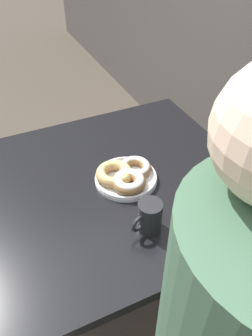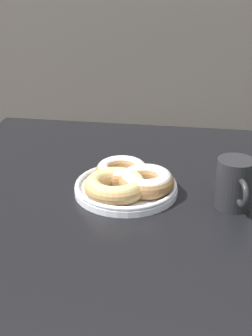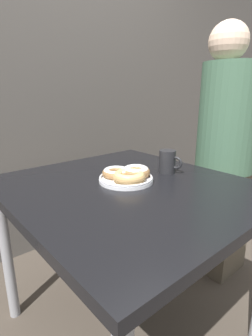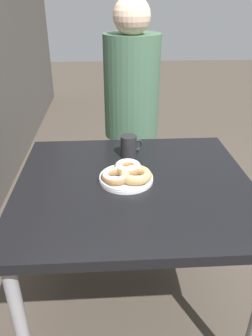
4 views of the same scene
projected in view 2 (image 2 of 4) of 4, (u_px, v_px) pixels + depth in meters
dining_table at (116, 230)px, 1.06m from camera, size 0.91×1.00×0.75m
donut_plate at (127, 182)px, 1.04m from camera, size 0.23×0.23×0.06m
coffee_mug at (235, 184)px, 0.97m from camera, size 0.08×0.11×0.11m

